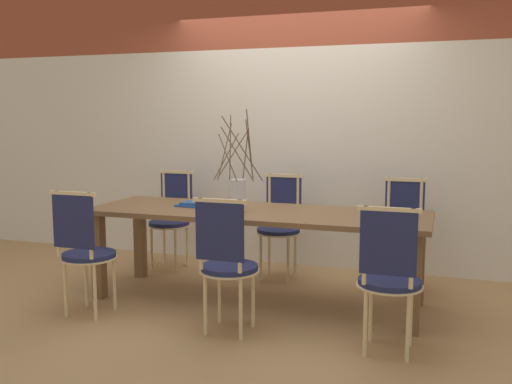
# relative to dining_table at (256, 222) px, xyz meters

# --- Properties ---
(ground_plane) EXTENTS (16.00, 16.00, 0.00)m
(ground_plane) POSITION_rel_dining_table_xyz_m (0.00, 0.00, -0.66)
(ground_plane) COLOR #A87F51
(wall_rear) EXTENTS (12.00, 0.06, 3.20)m
(wall_rear) POSITION_rel_dining_table_xyz_m (0.00, 1.27, 0.94)
(wall_rear) COLOR beige
(wall_rear) RESTS_ON ground_plane
(dining_table) EXTENTS (2.74, 0.88, 0.75)m
(dining_table) POSITION_rel_dining_table_xyz_m (0.00, 0.00, 0.00)
(dining_table) COLOR brown
(dining_table) RESTS_ON ground_plane
(chair_near_leftend) EXTENTS (0.42, 0.42, 0.97)m
(chair_near_leftend) POSITION_rel_dining_table_xyz_m (-1.11, -0.74, -0.14)
(chair_near_leftend) COLOR #1E234C
(chair_near_leftend) RESTS_ON ground_plane
(chair_near_left) EXTENTS (0.42, 0.42, 0.97)m
(chair_near_left) POSITION_rel_dining_table_xyz_m (0.04, -0.74, -0.14)
(chair_near_left) COLOR #1E234C
(chair_near_left) RESTS_ON ground_plane
(chair_near_center) EXTENTS (0.42, 0.42, 0.97)m
(chair_near_center) POSITION_rel_dining_table_xyz_m (1.13, -0.74, -0.14)
(chair_near_center) COLOR #1E234C
(chair_near_center) RESTS_ON ground_plane
(chair_far_leftend) EXTENTS (0.42, 0.42, 0.97)m
(chair_far_leftend) POSITION_rel_dining_table_xyz_m (-1.14, 0.74, -0.14)
(chair_far_leftend) COLOR #1E234C
(chair_far_leftend) RESTS_ON ground_plane
(chair_far_left) EXTENTS (0.42, 0.42, 0.97)m
(chair_far_left) POSITION_rel_dining_table_xyz_m (-0.01, 0.74, -0.14)
(chair_far_left) COLOR #1E234C
(chair_far_left) RESTS_ON ground_plane
(chair_far_center) EXTENTS (0.42, 0.42, 0.97)m
(chair_far_center) POSITION_rel_dining_table_xyz_m (1.10, 0.74, -0.14)
(chair_far_center) COLOR #1E234C
(chair_far_center) RESTS_ON ground_plane
(vase_centerpiece) EXTENTS (0.42, 0.42, 0.81)m
(vase_centerpiece) POSITION_rel_dining_table_xyz_m (-0.14, -0.06, 0.24)
(vase_centerpiece) COLOR silver
(vase_centerpiece) RESTS_ON dining_table
(book_stack) EXTENTS (0.26, 0.20, 0.04)m
(book_stack) POSITION_rel_dining_table_xyz_m (-0.58, 0.04, 0.11)
(book_stack) COLOR #234C8C
(book_stack) RESTS_ON dining_table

